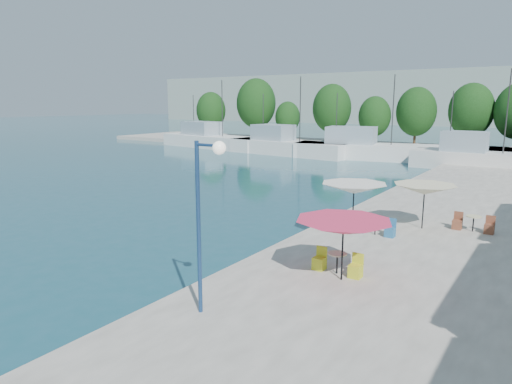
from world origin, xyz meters
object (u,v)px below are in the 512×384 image
Objects in this scene: trawler_03 at (370,150)px; trawler_04 at (482,160)px; umbrella_white at (354,188)px; umbrella_cream at (425,189)px; trawler_02 at (286,146)px; trawler_01 at (212,140)px; umbrella_pink at (343,227)px; street_lamp at (206,197)px.

trawler_03 is 12.80m from trawler_04.
trawler_04 reaches higher than umbrella_white.
umbrella_cream is (2.68, 2.22, -0.11)m from umbrella_white.
trawler_02 is at bearing 176.74° from trawler_03.
trawler_02 is at bearing 0.64° from trawler_01.
umbrella_pink is at bearing -70.94° from umbrella_white.
umbrella_pink is (38.16, -39.33, 1.42)m from trawler_01.
trawler_03 reaches higher than umbrella_pink.
trawler_01 is 49.07m from umbrella_white.
street_lamp is at bearing -56.60° from trawler_02.
trawler_01 is 14.31m from trawler_02.
trawler_02 is (14.14, -2.15, 0.00)m from trawler_01.
street_lamp is at bearing -101.68° from umbrella_cream.
trawler_01 is at bearing 177.07° from trawler_02.
trawler_02 is 5.83× the size of umbrella_cream.
umbrella_white is (11.12, -32.58, 1.58)m from trawler_03.
trawler_01 is 1.37× the size of trawler_04.
trawler_02 and trawler_03 have the same top height.
trawler_03 is at bearing 167.15° from trawler_04.
umbrella_pink is 5.31m from street_lamp.
trawler_02 is at bearing 130.44° from umbrella_cream.
trawler_01 reaches higher than street_lamp.
trawler_04 is 4.77× the size of umbrella_cream.
trawler_02 is 5.21× the size of umbrella_pink.
trawler_03 is at bearing 108.85° from umbrella_white.
trawler_03 is 6.52× the size of umbrella_cream.
umbrella_white is 10.80m from street_lamp.
street_lamp is at bearing -114.40° from umbrella_pink.
umbrella_white is at bearing -140.36° from umbrella_cream.
umbrella_pink is at bearing -93.99° from umbrella_cream.
umbrella_white is at bearing -82.27° from trawler_03.
trawler_01 is at bearing 130.61° from street_lamp.
street_lamp is (11.14, -43.28, 3.02)m from trawler_03.
trawler_03 reaches higher than umbrella_white.
umbrella_pink is 1.12× the size of umbrella_cream.
trawler_01 and trawler_04 have the same top height.
trawler_04 reaches higher than umbrella_cream.
trawler_03 is (24.94, -0.66, 0.00)m from trawler_01.
trawler_02 is at bearing 118.91° from street_lamp.
umbrella_cream is (13.81, -30.35, 1.47)m from trawler_03.
trawler_01 is at bearing 167.37° from trawler_03.
trawler_03 is at bearing 13.57° from trawler_02.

